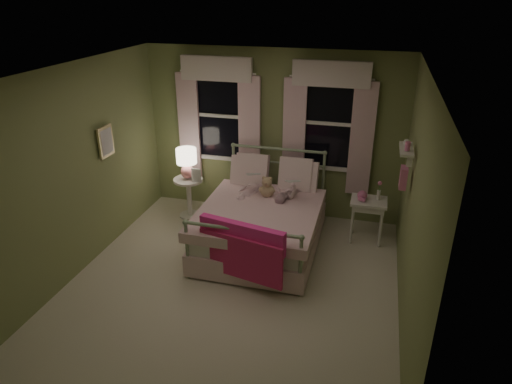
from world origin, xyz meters
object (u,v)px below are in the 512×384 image
(bed, at_px, (262,222))
(table_lamp, at_px, (187,161))
(nightstand_left, at_px, (189,192))
(teddy_bear, at_px, (267,188))
(nightstand_right, at_px, (368,206))
(child_right, at_px, (289,175))
(child_left, at_px, (251,170))

(bed, xyz_separation_m, table_lamp, (-1.36, 0.60, 0.57))
(nightstand_left, height_order, table_lamp, table_lamp)
(teddy_bear, relative_size, nightstand_right, 0.50)
(child_right, bearing_deg, table_lamp, 7.52)
(child_right, relative_size, teddy_bear, 2.38)
(bed, distance_m, nightstand_left, 1.48)
(child_right, height_order, table_lamp, child_right)
(nightstand_left, relative_size, nightstand_right, 1.02)
(child_right, height_order, teddy_bear, child_right)
(bed, bearing_deg, nightstand_left, 156.14)
(bed, distance_m, teddy_bear, 0.49)
(child_left, height_order, nightstand_left, child_left)
(teddy_bear, xyz_separation_m, nightstand_right, (1.41, 0.28, -0.24))
(child_left, xyz_separation_m, child_right, (0.56, 0.00, -0.02))
(child_left, height_order, table_lamp, child_left)
(table_lamp, bearing_deg, bed, -23.86)
(nightstand_left, bearing_deg, bed, -23.86)
(bed, bearing_deg, child_left, 123.60)
(bed, distance_m, table_lamp, 1.59)
(child_right, xyz_separation_m, teddy_bear, (-0.28, -0.16, -0.16))
(child_right, relative_size, table_lamp, 1.59)
(child_right, height_order, nightstand_right, child_right)
(nightstand_right, bearing_deg, bed, -158.96)
(nightstand_left, bearing_deg, child_left, -9.41)
(nightstand_right, bearing_deg, nightstand_left, 178.83)
(child_left, relative_size, nightstand_right, 1.27)
(teddy_bear, distance_m, nightstand_right, 1.46)
(bed, height_order, child_left, child_left)
(child_right, distance_m, table_lamp, 1.65)
(table_lamp, height_order, nightstand_right, table_lamp)
(child_right, distance_m, teddy_bear, 0.36)
(teddy_bear, xyz_separation_m, nightstand_left, (-1.36, 0.34, -0.37))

